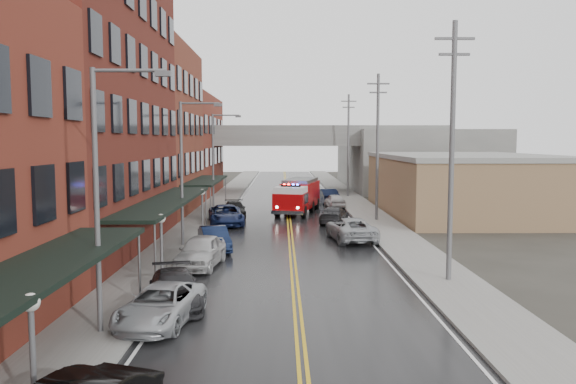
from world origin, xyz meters
name	(u,v)px	position (x,y,z in m)	size (l,w,h in m)	color
road	(290,231)	(0.00, 30.00, 0.01)	(11.00, 160.00, 0.02)	black
sidewalk_left	(190,230)	(-7.30, 30.00, 0.07)	(3.00, 160.00, 0.15)	slate
sidewalk_right	(389,230)	(7.30, 30.00, 0.07)	(3.00, 160.00, 0.15)	slate
curb_left	(213,230)	(-5.65, 30.00, 0.07)	(0.30, 160.00, 0.15)	gray
curb_right	(367,230)	(5.65, 30.00, 0.07)	(0.30, 160.00, 0.15)	gray
brick_building_b	(67,100)	(-13.30, 23.00, 9.00)	(9.00, 20.00, 18.00)	#541A16
brick_building_c	(141,131)	(-13.30, 40.50, 7.50)	(9.00, 15.00, 15.00)	brown
brick_building_far	(177,146)	(-13.30, 58.00, 6.00)	(9.00, 20.00, 12.00)	maroon
tan_building	(464,186)	(16.00, 40.00, 2.50)	(14.00, 22.00, 5.00)	#8E704C
right_far_block	(411,159)	(18.00, 70.00, 4.00)	(18.00, 30.00, 8.00)	slate
awning_0	(23,278)	(-7.49, 4.00, 2.99)	(2.60, 16.00, 3.09)	black
awning_1	(168,201)	(-7.49, 23.00, 2.99)	(2.60, 18.00, 3.09)	black
awning_2	(206,181)	(-7.49, 40.50, 2.99)	(2.60, 13.00, 3.09)	black
globe_lamp_0	(32,327)	(-6.40, 2.00, 2.31)	(0.44, 0.44, 3.12)	#59595B
globe_lamp_1	(161,231)	(-6.40, 16.00, 2.31)	(0.44, 0.44, 3.12)	#59595B
globe_lamp_2	(202,200)	(-6.40, 30.00, 2.31)	(0.44, 0.44, 3.12)	#59595B
street_lamp_0	(103,184)	(-6.55, 8.00, 5.19)	(2.64, 0.22, 9.00)	#59595B
street_lamp_1	(185,164)	(-6.55, 24.00, 5.19)	(2.64, 0.22, 9.00)	#59595B
street_lamp_2	(216,157)	(-6.55, 40.00, 5.19)	(2.64, 0.22, 9.00)	#59595B
utility_pole_0	(452,147)	(7.20, 15.00, 6.31)	(1.80, 0.24, 12.00)	#59595B
utility_pole_1	(377,145)	(7.20, 35.00, 6.31)	(1.80, 0.24, 12.00)	#59595B
utility_pole_2	(348,143)	(7.20, 55.00, 6.31)	(1.80, 0.24, 12.00)	#59595B
overpass	(286,146)	(0.00, 62.00, 5.99)	(40.00, 10.00, 7.50)	slate
fire_truck	(298,195)	(0.85, 40.40, 1.67)	(4.89, 8.82, 3.08)	#9D0709
parked_car_left_2	(161,305)	(-5.00, 9.24, 0.68)	(2.25, 4.89, 1.36)	#A7ABAF
parked_car_left_3	(175,289)	(-4.88, 11.30, 0.69)	(1.95, 4.79, 1.39)	black
parked_car_left_4	(201,251)	(-4.86, 18.36, 0.83)	(1.96, 4.88, 1.66)	#B5B5B5
parked_car_left_5	(214,239)	(-4.68, 22.80, 0.72)	(1.52, 4.37, 1.44)	#0E1834
parked_car_left_6	(226,215)	(-5.00, 33.20, 0.78)	(2.59, 5.63, 1.56)	#111B42
parked_car_left_7	(234,210)	(-4.70, 37.52, 0.69)	(1.93, 4.76, 1.38)	black
parked_car_right_0	(351,229)	(3.99, 26.14, 0.78)	(2.58, 5.60, 1.55)	#9DA0A4
parked_car_right_1	(334,215)	(3.60, 33.91, 0.68)	(1.91, 4.70, 1.36)	#27272A
parked_car_right_2	(335,201)	(4.68, 44.69, 0.69)	(1.64, 4.08, 1.39)	silver
parked_car_right_3	(327,196)	(4.18, 48.44, 0.79)	(1.66, 4.77, 1.57)	black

